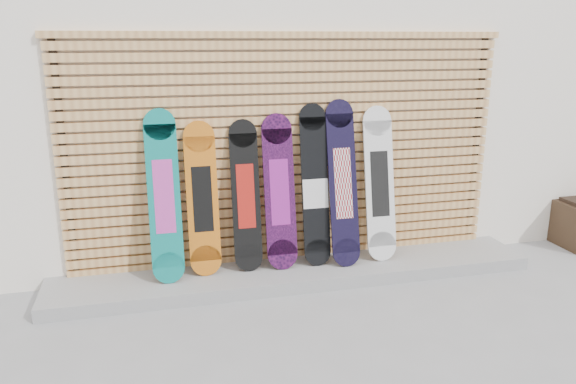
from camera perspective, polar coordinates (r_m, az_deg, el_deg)
name	(u,v)px	position (r m, az deg, el deg)	size (l,w,h in m)	color
ground	(334,309)	(4.92, 4.66, -11.72)	(80.00, 80.00, 0.00)	gray
building	(290,71)	(7.89, 0.17, 12.24)	(12.00, 5.00, 3.60)	white
concrete_step	(296,273)	(5.44, 0.85, -8.19)	(4.60, 0.70, 0.12)	gray
slat_wall	(289,150)	(5.37, 0.10, 4.34)	(4.26, 0.08, 2.29)	tan
snowboard_0	(164,196)	(5.09, -12.48, -0.45)	(0.28, 0.36, 1.53)	#0C756F
snowboard_1	(202,199)	(5.16, -8.69, -0.72)	(0.29, 0.27, 1.40)	#C26414
snowboard_2	(246,196)	(5.21, -4.32, -0.42)	(0.26, 0.27, 1.40)	black
snowboard_3	(280,192)	(5.25, -0.87, -0.02)	(0.29, 0.31, 1.45)	black
snowboard_4	(315,187)	(5.33, 2.76, 0.54)	(0.26, 0.30, 1.53)	black
snowboard_5	(343,183)	(5.37, 5.59, 0.88)	(0.27, 0.39, 1.56)	black
snowboard_6	(379,184)	(5.54, 9.28, 0.82)	(0.29, 0.34, 1.49)	silver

